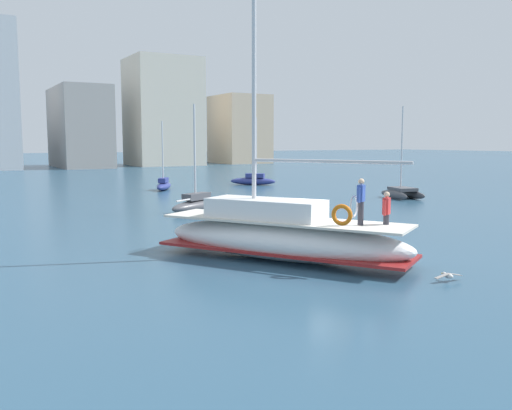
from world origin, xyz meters
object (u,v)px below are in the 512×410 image
(moored_cutter_left, at_px, (402,192))
(moored_cutter_right, at_px, (253,180))
(moored_sloop_near, at_px, (199,204))
(main_sailboat, at_px, (281,235))
(moored_catamaran, at_px, (164,185))
(seagull, at_px, (448,276))

(moored_cutter_left, xyz_separation_m, moored_cutter_right, (-3.54, 16.72, -0.01))
(moored_sloop_near, xyz_separation_m, moored_cutter_right, (13.01, 16.54, -0.01))
(main_sailboat, distance_m, moored_catamaran, 30.14)
(main_sailboat, distance_m, moored_cutter_right, 34.34)
(moored_catamaran, bearing_deg, moored_cutter_left, -50.16)
(moored_sloop_near, relative_size, moored_catamaran, 1.08)
(moored_cutter_right, height_order, seagull, moored_cutter_right)
(moored_catamaran, bearing_deg, main_sailboat, -101.92)
(moored_sloop_near, relative_size, seagull, 6.43)
(moored_catamaran, height_order, moored_cutter_right, moored_cutter_right)
(main_sailboat, bearing_deg, moored_cutter_left, 35.41)
(main_sailboat, height_order, moored_sloop_near, main_sailboat)
(main_sailboat, relative_size, seagull, 14.17)
(moored_sloop_near, xyz_separation_m, seagull, (-0.04, -19.17, -0.32))
(moored_cutter_left, xyz_separation_m, seagull, (-16.58, -18.99, -0.32))
(moored_cutter_right, bearing_deg, moored_catamaran, -174.12)
(main_sailboat, xyz_separation_m, moored_cutter_right, (15.82, 30.48, -0.42))
(main_sailboat, height_order, moored_cutter_left, main_sailboat)
(moored_catamaran, distance_m, seagull, 34.90)
(moored_sloop_near, bearing_deg, moored_cutter_right, 51.82)
(moored_cutter_right, bearing_deg, main_sailboat, -117.43)
(main_sailboat, bearing_deg, seagull, -62.12)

